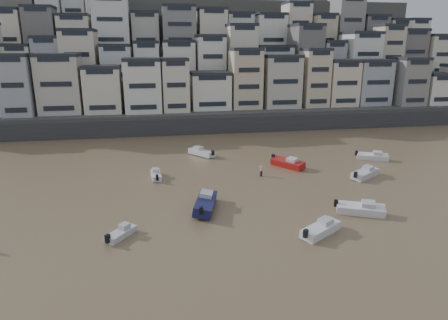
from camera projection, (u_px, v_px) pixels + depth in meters
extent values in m
cube|color=#38383A|center=(209.00, 125.00, 85.60)|extent=(140.00, 3.00, 3.50)
cube|color=#4C4C47|center=(226.00, 117.00, 92.99)|extent=(140.00, 14.00, 4.00)
cube|color=#4C4C47|center=(218.00, 98.00, 103.51)|extent=(140.00, 14.00, 10.00)
cube|color=#4C4C47|center=(211.00, 79.00, 113.74)|extent=(140.00, 14.00, 18.00)
cube|color=#4C4C47|center=(205.00, 62.00, 123.98)|extent=(140.00, 16.00, 26.00)
cube|color=#4C4C47|center=(200.00, 52.00, 136.38)|extent=(140.00, 18.00, 32.00)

